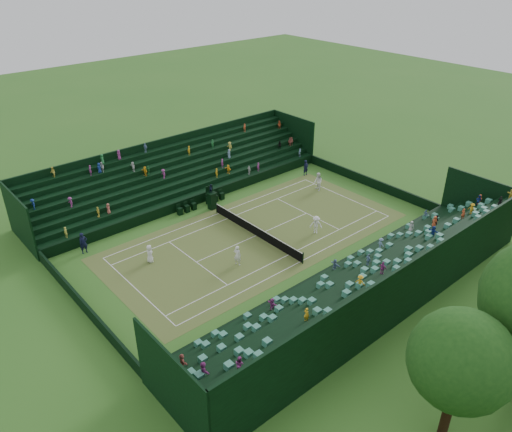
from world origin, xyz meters
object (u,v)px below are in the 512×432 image
object	(u,v)px
player_near_west	(150,254)
player_far_west	(318,182)
tennis_net	(256,231)
player_far_east	(316,225)
player_near_east	(237,255)
umpire_chair	(212,198)

from	to	relation	value
player_near_west	player_far_west	world-z (taller)	player_far_west
tennis_net	player_near_west	distance (m)	9.52
tennis_net	player_far_east	bearing A→B (deg)	54.51
player_near_east	player_far_east	size ratio (longest dim) A/B	1.05
umpire_chair	player_far_east	xyz separation A→B (m)	(9.83, 4.23, -0.27)
player_near_east	player_far_west	size ratio (longest dim) A/B	0.91
player_near_west	player_far_east	size ratio (longest dim) A/B	0.93
tennis_net	player_far_west	distance (m)	11.35
umpire_chair	player_far_east	bearing A→B (deg)	23.28
tennis_net	player_near_east	world-z (taller)	player_near_east
player_near_west	player_far_west	size ratio (longest dim) A/B	0.81
tennis_net	player_far_east	xyz separation A→B (m)	(3.10, 4.35, 0.32)
player_far_west	player_far_east	world-z (taller)	player_far_west
tennis_net	player_near_east	xyz separation A→B (m)	(2.45, -4.07, 0.36)
player_near_west	player_near_east	xyz separation A→B (m)	(4.93, 5.11, 0.10)
tennis_net	umpire_chair	world-z (taller)	umpire_chair
umpire_chair	player_near_east	world-z (taller)	umpire_chair
umpire_chair	player_far_west	size ratio (longest dim) A/B	1.34
umpire_chair	player_far_east	size ratio (longest dim) A/B	1.54
tennis_net	player_near_west	world-z (taller)	player_near_west
tennis_net	player_far_east	size ratio (longest dim) A/B	6.89
player_near_west	player_near_east	bearing A→B (deg)	-128.31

